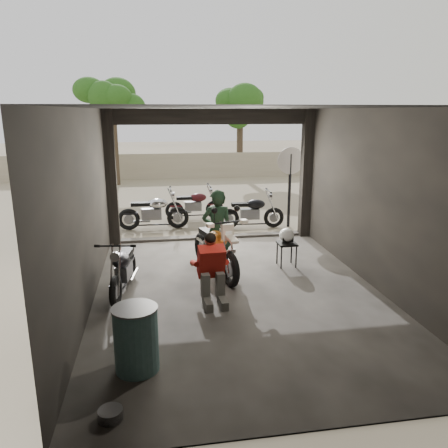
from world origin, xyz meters
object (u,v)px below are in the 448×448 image
object	(u,v)px
outside_bike_c	(252,209)
oil_drum	(136,340)
left_bike	(123,265)
stool	(287,246)
sign_post	(290,174)
rider	(217,231)
outside_bike_b	(195,202)
helmet	(287,235)
main_bike	(215,245)
outside_bike_a	(153,209)
mechanic	(213,271)

from	to	relation	value
outside_bike_c	oil_drum	world-z (taller)	outside_bike_c
left_bike	stool	xyz separation A→B (m)	(3.26, 0.83, -0.07)
sign_post	rider	bearing A→B (deg)	-120.28
left_bike	outside_bike_c	xyz separation A→B (m)	(3.22, 3.95, 0.02)
left_bike	stool	bearing A→B (deg)	23.34
outside_bike_b	stool	world-z (taller)	outside_bike_b
outside_bike_c	helmet	distance (m)	3.08
left_bike	rider	world-z (taller)	rider
stool	sign_post	bearing A→B (deg)	71.85
main_bike	helmet	world-z (taller)	main_bike
outside_bike_b	helmet	distance (m)	4.64
sign_post	stool	bearing A→B (deg)	-99.87
rider	stool	world-z (taller)	rider
outside_bike_a	sign_post	bearing A→B (deg)	-94.21
outside_bike_c	helmet	xyz separation A→B (m)	(0.04, -3.08, 0.13)
helmet	sign_post	size ratio (longest dim) A/B	0.15
oil_drum	rider	bearing A→B (deg)	65.89
mechanic	oil_drum	world-z (taller)	mechanic
left_bike	sign_post	world-z (taller)	sign_post
main_bike	outside_bike_a	distance (m)	3.84
rider	mechanic	size ratio (longest dim) A/B	1.45
oil_drum	sign_post	size ratio (longest dim) A/B	0.38
outside_bike_c	mechanic	distance (m)	4.97
rider	oil_drum	distance (m)	3.70
main_bike	outside_bike_c	xyz separation A→B (m)	(1.49, 3.32, -0.08)
helmet	left_bike	bearing A→B (deg)	-154.10
oil_drum	outside_bike_a	bearing A→B (deg)	87.88
mechanic	stool	size ratio (longest dim) A/B	2.21
outside_bike_b	left_bike	bearing A→B (deg)	161.05
left_bike	outside_bike_c	world-z (taller)	outside_bike_c
helmet	oil_drum	size ratio (longest dim) A/B	0.38
outside_bike_a	sign_post	xyz separation A→B (m)	(3.73, -0.32, 0.91)
main_bike	oil_drum	size ratio (longest dim) A/B	2.17
main_bike	oil_drum	xyz separation A→B (m)	(-1.43, -3.14, -0.19)
main_bike	outside_bike_b	xyz separation A→B (m)	(0.04, 4.65, -0.10)
sign_post	left_bike	bearing A→B (deg)	-128.98
main_bike	outside_bike_b	world-z (taller)	main_bike
stool	main_bike	bearing A→B (deg)	-172.55
main_bike	sign_post	world-z (taller)	sign_post
outside_bike_a	oil_drum	size ratio (longest dim) A/B	1.97
sign_post	outside_bike_c	bearing A→B (deg)	-171.52
main_bike	outside_bike_c	bearing A→B (deg)	50.95
main_bike	helmet	bearing A→B (deg)	-5.75
outside_bike_a	sign_post	size ratio (longest dim) A/B	0.75
main_bike	rider	world-z (taller)	rider
left_bike	outside_bike_a	distance (m)	4.32
rider	helmet	bearing A→B (deg)	-179.27
left_bike	stool	size ratio (longest dim) A/B	2.92
left_bike	outside_bike_c	distance (m)	5.10
mechanic	helmet	bearing A→B (deg)	38.58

